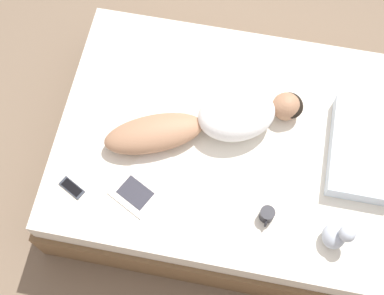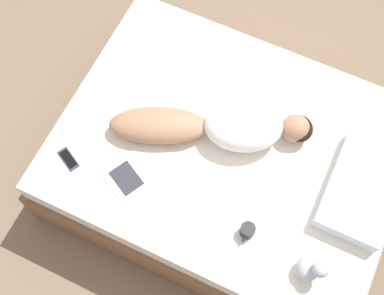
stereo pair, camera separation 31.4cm
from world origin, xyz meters
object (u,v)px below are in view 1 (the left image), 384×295
person (215,120)px  cell_phone (72,188)px  open_magazine (146,180)px  coffee_mug (267,215)px

person → cell_phone: 0.95m
open_magazine → cell_phone: (0.13, -0.42, 0.00)m
person → coffee_mug: bearing=13.9°
person → open_magazine: (0.43, -0.34, -0.10)m
person → coffee_mug: size_ratio=10.24×
open_magazine → cell_phone: same height
person → open_magazine: bearing=-61.9°
person → open_magazine: person is taller
coffee_mug → cell_phone: size_ratio=0.70×
cell_phone → open_magazine: bearing=135.0°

